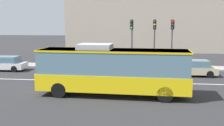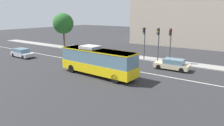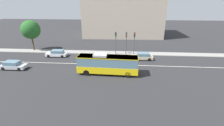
# 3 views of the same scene
# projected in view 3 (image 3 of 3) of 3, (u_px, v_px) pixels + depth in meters

# --- Properties ---
(ground_plane) EXTENTS (160.00, 160.00, 0.00)m
(ground_plane) POSITION_uv_depth(u_px,v_px,m) (109.00, 65.00, 31.59)
(ground_plane) COLOR #28282B
(sidewalk_kerb) EXTENTS (80.00, 2.53, 0.14)m
(sidewalk_kerb) POSITION_uv_depth(u_px,v_px,m) (112.00, 53.00, 38.53)
(sidewalk_kerb) COLOR gray
(sidewalk_kerb) RESTS_ON ground_plane
(lane_centre_line) EXTENTS (76.00, 0.16, 0.01)m
(lane_centre_line) POSITION_uv_depth(u_px,v_px,m) (109.00, 65.00, 31.59)
(lane_centre_line) COLOR silver
(lane_centre_line) RESTS_ON ground_plane
(transit_bus) EXTENTS (10.08, 2.86, 3.46)m
(transit_bus) POSITION_uv_depth(u_px,v_px,m) (108.00, 64.00, 27.03)
(transit_bus) COLOR yellow
(transit_bus) RESTS_ON ground_plane
(sedan_white) EXTENTS (4.55, 1.93, 1.46)m
(sedan_white) POSITION_uv_depth(u_px,v_px,m) (57.00, 53.00, 35.94)
(sedan_white) COLOR white
(sedan_white) RESTS_ON ground_plane
(sedan_silver) EXTENTS (4.52, 1.86, 1.46)m
(sedan_silver) POSITION_uv_depth(u_px,v_px,m) (13.00, 65.00, 29.33)
(sedan_silver) COLOR #B7BABF
(sedan_silver) RESTS_ON ground_plane
(sedan_beige) EXTENTS (4.54, 1.90, 1.46)m
(sedan_beige) POSITION_uv_depth(u_px,v_px,m) (142.00, 56.00, 34.02)
(sedan_beige) COLOR #C6B793
(sedan_beige) RESTS_ON ground_plane
(traffic_light_near_corner) EXTENTS (0.33, 0.62, 5.20)m
(traffic_light_near_corner) POSITION_uv_depth(u_px,v_px,m) (134.00, 40.00, 35.94)
(traffic_light_near_corner) COLOR #47474C
(traffic_light_near_corner) RESTS_ON ground_plane
(traffic_light_mid_block) EXTENTS (0.33, 0.62, 5.20)m
(traffic_light_mid_block) POSITION_uv_depth(u_px,v_px,m) (116.00, 39.00, 36.14)
(traffic_light_mid_block) COLOR #47474C
(traffic_light_mid_block) RESTS_ON ground_plane
(traffic_light_far_corner) EXTENTS (0.32, 0.62, 5.20)m
(traffic_light_far_corner) POSITION_uv_depth(u_px,v_px,m) (126.00, 40.00, 35.96)
(traffic_light_far_corner) COLOR #47474C
(traffic_light_far_corner) RESTS_ON ground_plane
(street_tree_kerbside_left) EXTENTS (4.45, 4.45, 7.37)m
(street_tree_kerbside_left) POSITION_uv_depth(u_px,v_px,m) (31.00, 30.00, 38.78)
(street_tree_kerbside_left) COLOR #4C3823
(street_tree_kerbside_left) RESTS_ON ground_plane
(office_block_background) EXTENTS (26.38, 16.03, 13.60)m
(office_block_background) POSITION_uv_depth(u_px,v_px,m) (123.00, 15.00, 56.65)
(office_block_background) COLOR #B7A893
(office_block_background) RESTS_ON ground_plane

